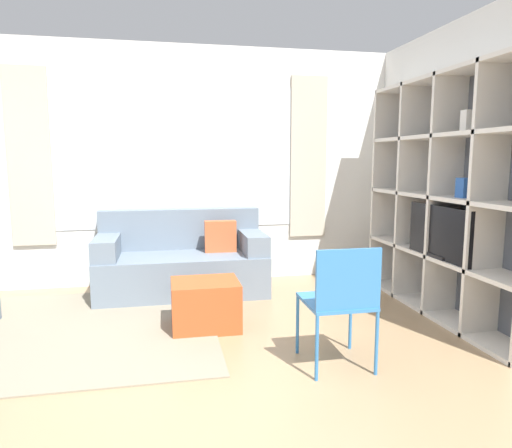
# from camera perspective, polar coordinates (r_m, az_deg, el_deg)

# --- Properties ---
(ground_plane) EXTENTS (16.00, 16.00, 0.00)m
(ground_plane) POSITION_cam_1_polar(r_m,az_deg,el_deg) (2.80, -7.21, -22.68)
(ground_plane) COLOR #9E7F5B
(wall_back) EXTENTS (6.23, 0.11, 2.70)m
(wall_back) POSITION_cam_1_polar(r_m,az_deg,el_deg) (5.34, -9.83, 7.18)
(wall_back) COLOR white
(wall_back) RESTS_ON ground_plane
(wall_right) EXTENTS (0.07, 4.10, 2.70)m
(wall_right) POSITION_cam_1_polar(r_m,az_deg,el_deg) (4.71, 23.81, 6.44)
(wall_right) COLOR white
(wall_right) RESTS_ON ground_plane
(area_rug) EXTENTS (2.10, 2.18, 0.01)m
(area_rug) POSITION_cam_1_polar(r_m,az_deg,el_deg) (4.21, -20.16, -12.21)
(area_rug) COLOR gray
(area_rug) RESTS_ON ground_plane
(shelving_unit) EXTENTS (0.35, 2.27, 2.18)m
(shelving_unit) POSITION_cam_1_polar(r_m,az_deg,el_deg) (4.48, 22.97, 2.98)
(shelving_unit) COLOR #515660
(shelving_unit) RESTS_ON ground_plane
(couch_main) EXTENTS (1.76, 0.83, 0.88)m
(couch_main) POSITION_cam_1_polar(r_m,az_deg,el_deg) (5.01, -9.14, -4.79)
(couch_main) COLOR slate
(couch_main) RESTS_ON ground_plane
(ottoman) EXTENTS (0.57, 0.47, 0.41)m
(ottoman) POSITION_cam_1_polar(r_m,az_deg,el_deg) (3.97, -6.35, -9.96)
(ottoman) COLOR #B74C23
(ottoman) RESTS_ON ground_plane
(folding_chair) EXTENTS (0.44, 0.46, 0.86)m
(folding_chair) POSITION_cam_1_polar(r_m,az_deg,el_deg) (3.16, 10.55, -8.85)
(folding_chair) COLOR #3375B7
(folding_chair) RESTS_ON ground_plane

